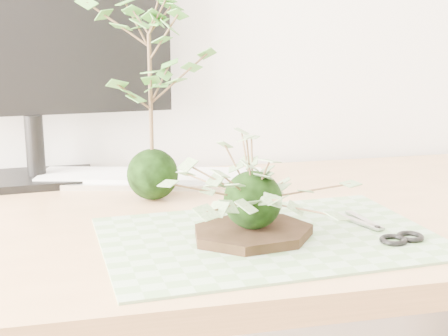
{
  "coord_description": "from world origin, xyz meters",
  "views": [
    {
      "loc": [
        -0.21,
        0.24,
        1.06
      ],
      "look_at": [
        0.0,
        1.14,
        0.84
      ],
      "focal_mm": 50.0,
      "sensor_mm": 36.0,
      "label": 1
    }
  ],
  "objects": [
    {
      "name": "maple_kokedama",
      "position": [
        -0.09,
        1.34,
        1.01
      ],
      "size": [
        0.26,
        0.26,
        0.39
      ],
      "rotation": [
        0.0,
        0.0,
        0.26
      ],
      "color": "black",
      "rests_on": "desk"
    },
    {
      "name": "desk",
      "position": [
        0.01,
        1.23,
        0.65
      ],
      "size": [
        1.6,
        0.7,
        0.74
      ],
      "color": "tan",
      "rests_on": "ground_plane"
    },
    {
      "name": "monitor",
      "position": [
        -0.3,
        1.53,
        1.03
      ],
      "size": [
        0.56,
        0.18,
        0.5
      ],
      "rotation": [
        0.0,
        0.0,
        0.07
      ],
      "color": "black",
      "rests_on": "desk"
    },
    {
      "name": "stone_dish",
      "position": [
        0.03,
        1.08,
        0.75
      ],
      "size": [
        0.21,
        0.21,
        0.01
      ],
      "primitive_type": "cylinder",
      "rotation": [
        0.0,
        0.0,
        0.13
      ],
      "color": "black",
      "rests_on": "cutting_mat"
    },
    {
      "name": "ivy_kokedama",
      "position": [
        0.03,
        1.08,
        0.84
      ],
      "size": [
        0.28,
        0.28,
        0.17
      ],
      "rotation": [
        0.0,
        0.0,
        -0.18
      ],
      "color": "black",
      "rests_on": "stone_dish"
    },
    {
      "name": "scissors",
      "position": [
        0.23,
        1.04,
        0.75
      ],
      "size": [
        0.08,
        0.17,
        0.01
      ],
      "rotation": [
        0.0,
        0.0,
        0.24
      ],
      "color": "#949494",
      "rests_on": "cutting_mat"
    },
    {
      "name": "keyboard",
      "position": [
        -0.07,
        1.47,
        0.75
      ],
      "size": [
        0.5,
        0.26,
        0.02
      ],
      "rotation": [
        0.0,
        0.0,
        -0.25
      ],
      "color": "silver",
      "rests_on": "desk"
    },
    {
      "name": "cutting_mat",
      "position": [
        0.06,
        1.09,
        0.74
      ],
      "size": [
        0.51,
        0.36,
        0.0
      ],
      "primitive_type": "cube",
      "rotation": [
        0.0,
        0.0,
        0.06
      ],
      "color": "#648B57",
      "rests_on": "desk"
    }
  ]
}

